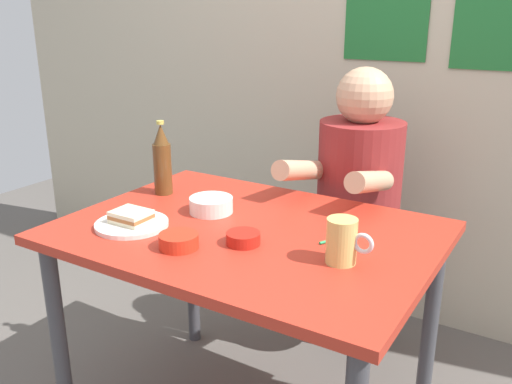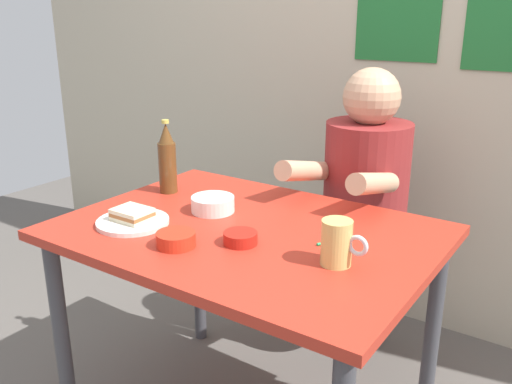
{
  "view_description": "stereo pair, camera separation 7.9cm",
  "coord_description": "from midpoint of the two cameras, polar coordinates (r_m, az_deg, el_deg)",
  "views": [
    {
      "loc": [
        0.81,
        -1.28,
        1.36
      ],
      "look_at": [
        0.0,
        0.05,
        0.84
      ],
      "focal_mm": 38.33,
      "sensor_mm": 36.0,
      "label": 1
    },
    {
      "loc": [
        0.88,
        -1.24,
        1.36
      ],
      "look_at": [
        0.0,
        0.05,
        0.84
      ],
      "focal_mm": 38.33,
      "sensor_mm": 36.0,
      "label": 2
    }
  ],
  "objects": [
    {
      "name": "wall_back",
      "position": [
        2.46,
        11.79,
        16.65
      ],
      "size": [
        4.4,
        0.09,
        2.6
      ],
      "color": "#BCB299",
      "rests_on": "ground"
    },
    {
      "name": "beer_bottle",
      "position": [
        1.95,
        -10.92,
        3.17
      ],
      "size": [
        0.06,
        0.06,
        0.26
      ],
      "color": "#593819",
      "rests_on": "dining_table"
    },
    {
      "name": "plate_orange",
      "position": [
        1.7,
        -14.15,
        -3.29
      ],
      "size": [
        0.22,
        0.22,
        0.01
      ],
      "primitive_type": "cylinder",
      "color": "silver",
      "rests_on": "dining_table"
    },
    {
      "name": "beer_mug",
      "position": [
        1.41,
        7.42,
        -5.11
      ],
      "size": [
        0.13,
        0.08,
        0.12
      ],
      "color": "#D1BC66",
      "rests_on": "dining_table"
    },
    {
      "name": "dining_table",
      "position": [
        1.68,
        -2.26,
        -6.76
      ],
      "size": [
        1.1,
        0.8,
        0.74
      ],
      "color": "#B72D1E",
      "rests_on": "ground"
    },
    {
      "name": "sandwich",
      "position": [
        1.69,
        -14.21,
        -2.5
      ],
      "size": [
        0.11,
        0.09,
        0.04
      ],
      "color": "beige",
      "rests_on": "plate_orange"
    },
    {
      "name": "sauce_bowl_chili",
      "position": [
        1.52,
        -9.56,
        -5.0
      ],
      "size": [
        0.11,
        0.11,
        0.04
      ],
      "color": "red",
      "rests_on": "dining_table"
    },
    {
      "name": "person_seated",
      "position": [
        2.1,
        9.61,
        1.73
      ],
      "size": [
        0.33,
        0.56,
        0.72
      ],
      "color": "maroon",
      "rests_on": "stool"
    },
    {
      "name": "spoon",
      "position": [
        1.58,
        7.77,
        -4.62
      ],
      "size": [
        0.07,
        0.11,
        0.01
      ],
      "color": "#26A559",
      "rests_on": "dining_table"
    },
    {
      "name": "stool",
      "position": [
        2.27,
        9.16,
        -8.34
      ],
      "size": [
        0.34,
        0.34,
        0.45
      ],
      "color": "#4C4C51",
      "rests_on": "ground"
    },
    {
      "name": "rice_bowl_white",
      "position": [
        1.77,
        -5.99,
        -1.28
      ],
      "size": [
        0.14,
        0.14,
        0.05
      ],
      "color": "silver",
      "rests_on": "dining_table"
    },
    {
      "name": "sambal_bowl_red",
      "position": [
        1.53,
        -2.84,
        -4.8
      ],
      "size": [
        0.1,
        0.1,
        0.03
      ],
      "color": "#B21E14",
      "rests_on": "dining_table"
    }
  ]
}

